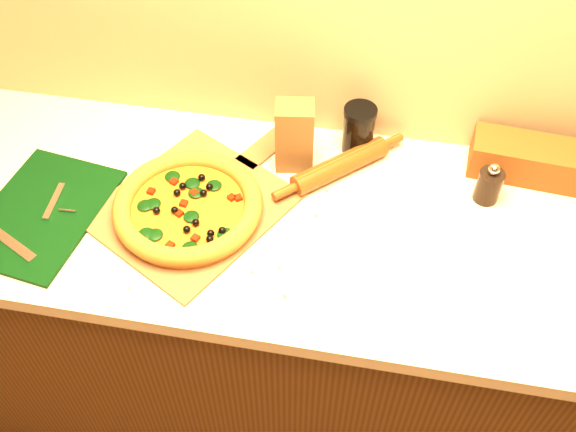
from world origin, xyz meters
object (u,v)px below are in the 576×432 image
object	(u,v)px
pizza_peel	(197,204)
rolling_pin	(340,166)
pizza	(188,206)
dark_jar	(359,130)
cutting_board	(40,213)
pepper_grinder	(489,185)

from	to	relation	value
pizza_peel	rolling_pin	world-z (taller)	rolling_pin
rolling_pin	pizza	bearing A→B (deg)	-148.70
pizza_peel	rolling_pin	bearing A→B (deg)	56.43
rolling_pin	dark_jar	xyz separation A→B (m)	(0.03, 0.10, 0.04)
pizza_peel	cutting_board	xyz separation A→B (m)	(-0.36, -0.10, 0.00)
pizza_peel	cutting_board	world-z (taller)	cutting_board
pepper_grinder	dark_jar	distance (m)	0.35
pizza_peel	pepper_grinder	xyz separation A→B (m)	(0.68, 0.15, 0.04)
pizza_peel	pepper_grinder	world-z (taller)	pepper_grinder
cutting_board	dark_jar	size ratio (longest dim) A/B	3.00
cutting_board	rolling_pin	size ratio (longest dim) A/B	1.34
pepper_grinder	dark_jar	bearing A→B (deg)	160.26
pizza	dark_jar	world-z (taller)	dark_jar
cutting_board	dark_jar	bearing A→B (deg)	35.19
pizza	pepper_grinder	distance (m)	0.72
rolling_pin	dark_jar	bearing A→B (deg)	71.19
pizza	pepper_grinder	bearing A→B (deg)	14.69
cutting_board	dark_jar	distance (m)	0.80
cutting_board	pizza	bearing A→B (deg)	18.59
pizza_peel	cutting_board	size ratio (longest dim) A/B	1.48
pizza	pepper_grinder	size ratio (longest dim) A/B	3.10
pizza	rolling_pin	size ratio (longest dim) A/B	1.17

